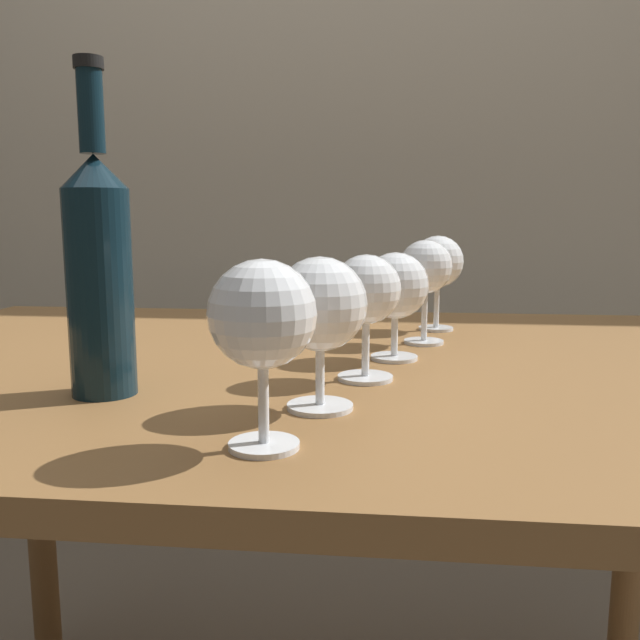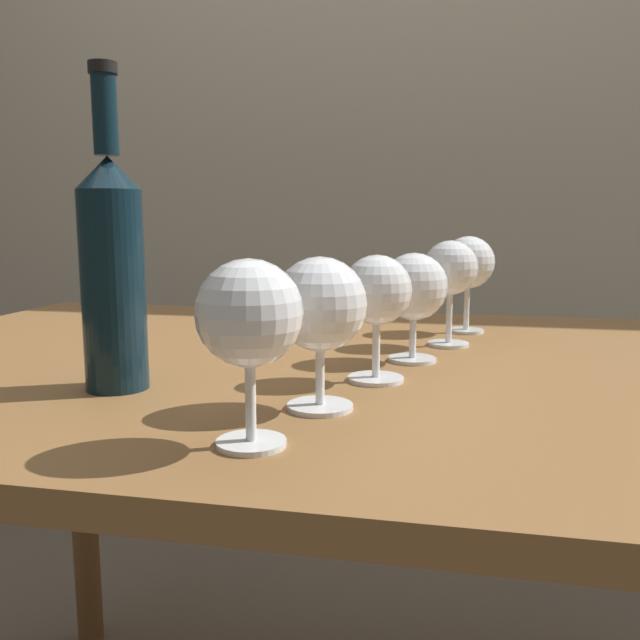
{
  "view_description": "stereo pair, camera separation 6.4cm",
  "coord_description": "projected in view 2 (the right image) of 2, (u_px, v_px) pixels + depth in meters",
  "views": [
    {
      "loc": [
        0.13,
        -0.86,
        0.95
      ],
      "look_at": [
        0.06,
        -0.23,
        0.85
      ],
      "focal_mm": 37.2,
      "sensor_mm": 36.0,
      "label": 1
    },
    {
      "loc": [
        0.2,
        -0.85,
        0.95
      ],
      "look_at": [
        0.06,
        -0.23,
        0.85
      ],
      "focal_mm": 37.2,
      "sensor_mm": 36.0,
      "label": 2
    }
  ],
  "objects": [
    {
      "name": "wine_glass_cabernet",
      "position": [
        451.0,
        270.0,
        0.96
      ],
      "size": [
        0.08,
        0.08,
        0.15
      ],
      "color": "white",
      "rests_on": "dining_table"
    },
    {
      "name": "wine_glass_amber",
      "position": [
        377.0,
        293.0,
        0.75
      ],
      "size": [
        0.08,
        0.08,
        0.15
      ],
      "color": "white",
      "rests_on": "dining_table"
    },
    {
      "name": "wine_bottle",
      "position": [
        112.0,
        266.0,
        0.71
      ],
      "size": [
        0.07,
        0.07,
        0.35
      ],
      "color": "#0F232D",
      "rests_on": "dining_table"
    },
    {
      "name": "dining_table",
      "position": [
        308.0,
        425.0,
        0.9
      ],
      "size": [
        1.32,
        0.91,
        0.77
      ],
      "color": "brown",
      "rests_on": "ground_plane"
    },
    {
      "name": "wine_glass_pinot",
      "position": [
        249.0,
        316.0,
        0.53
      ],
      "size": [
        0.09,
        0.09,
        0.16
      ],
      "color": "white",
      "rests_on": "dining_table"
    },
    {
      "name": "wine_glass_rose",
      "position": [
        468.0,
        265.0,
        1.07
      ],
      "size": [
        0.08,
        0.08,
        0.16
      ],
      "color": "white",
      "rests_on": "dining_table"
    },
    {
      "name": "wine_glass_merlot",
      "position": [
        320.0,
        307.0,
        0.64
      ],
      "size": [
        0.09,
        0.09,
        0.15
      ],
      "color": "white",
      "rests_on": "dining_table"
    },
    {
      "name": "back_wall",
      "position": [
        396.0,
        94.0,
        1.9
      ],
      "size": [
        5.0,
        0.08,
        2.6
      ],
      "primitive_type": "cube",
      "color": "#B2A893",
      "rests_on": "ground_plane"
    },
    {
      "name": "wine_glass_chardonnay",
      "position": [
        414.0,
        288.0,
        0.86
      ],
      "size": [
        0.09,
        0.09,
        0.14
      ],
      "color": "white",
      "rests_on": "dining_table"
    }
  ]
}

